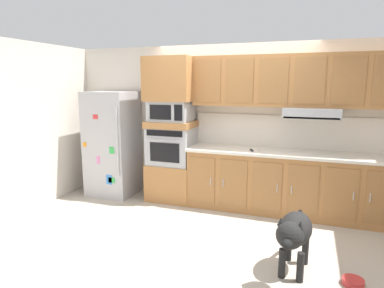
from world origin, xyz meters
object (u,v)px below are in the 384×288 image
object	(u,v)px
microwave	(171,111)
dog_food_bowl	(353,282)
screwdriver	(252,150)
dog	(294,232)
refrigerator	(113,143)
built_in_oven	(172,145)

from	to	relation	value
microwave	dog_food_bowl	xyz separation A→B (m)	(2.57, -1.67, -1.43)
screwdriver	dog	world-z (taller)	screwdriver
refrigerator	dog_food_bowl	size ratio (longest dim) A/B	8.80
built_in_oven	microwave	world-z (taller)	microwave
refrigerator	screwdriver	distance (m)	2.40
dog	dog_food_bowl	size ratio (longest dim) A/B	4.98
refrigerator	built_in_oven	bearing A→B (deg)	3.61
dog	refrigerator	bearing A→B (deg)	-111.41
microwave	dog_food_bowl	size ratio (longest dim) A/B	3.22
refrigerator	built_in_oven	xyz separation A→B (m)	(1.07, 0.07, 0.02)
microwave	dog_food_bowl	world-z (taller)	microwave
screwdriver	dog_food_bowl	bearing A→B (deg)	-51.30
built_in_oven	dog	size ratio (longest dim) A/B	0.70
microwave	dog	world-z (taller)	microwave
refrigerator	microwave	bearing A→B (deg)	3.61
screwdriver	built_in_oven	bearing A→B (deg)	175.36
built_in_oven	microwave	bearing A→B (deg)	-0.77
built_in_oven	microwave	xyz separation A→B (m)	(0.00, -0.00, 0.56)
dog_food_bowl	built_in_oven	bearing A→B (deg)	147.07
dog	screwdriver	bearing A→B (deg)	-150.14
refrigerator	microwave	world-z (taller)	refrigerator
dog	built_in_oven	bearing A→B (deg)	-123.65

